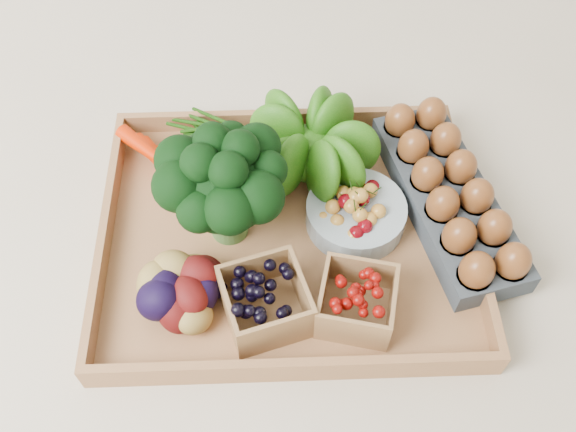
{
  "coord_description": "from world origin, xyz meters",
  "views": [
    {
      "loc": [
        -0.02,
        -0.53,
        0.82
      ],
      "look_at": [
        0.0,
        0.0,
        0.06
      ],
      "focal_mm": 40.0,
      "sensor_mm": 36.0,
      "label": 1
    }
  ],
  "objects_px": {
    "broccoli": "(226,202)",
    "cherry_bowl": "(356,214)",
    "tray": "(288,236)",
    "egg_carton": "(447,199)"
  },
  "relations": [
    {
      "from": "cherry_bowl",
      "to": "tray",
      "type": "bearing_deg",
      "value": -170.17
    },
    {
      "from": "broccoli",
      "to": "cherry_bowl",
      "type": "bearing_deg",
      "value": 2.71
    },
    {
      "from": "egg_carton",
      "to": "tray",
      "type": "bearing_deg",
      "value": 175.95
    },
    {
      "from": "broccoli",
      "to": "tray",
      "type": "bearing_deg",
      "value": -5.7
    },
    {
      "from": "tray",
      "to": "cherry_bowl",
      "type": "xyz_separation_m",
      "value": [
        0.1,
        0.02,
        0.03
      ]
    },
    {
      "from": "tray",
      "to": "cherry_bowl",
      "type": "height_order",
      "value": "cherry_bowl"
    },
    {
      "from": "broccoli",
      "to": "egg_carton",
      "type": "relative_size",
      "value": 0.53
    },
    {
      "from": "cherry_bowl",
      "to": "egg_carton",
      "type": "bearing_deg",
      "value": 9.06
    },
    {
      "from": "broccoli",
      "to": "cherry_bowl",
      "type": "distance_m",
      "value": 0.2
    },
    {
      "from": "tray",
      "to": "cherry_bowl",
      "type": "bearing_deg",
      "value": 9.83
    }
  ]
}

